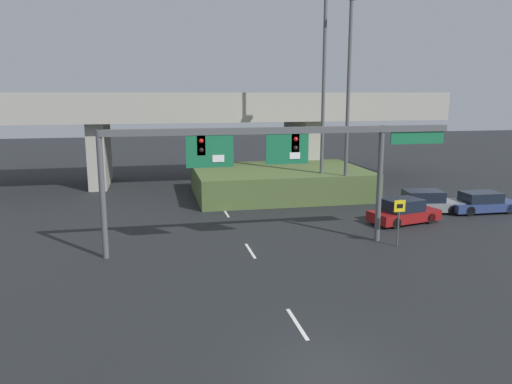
{
  "coord_description": "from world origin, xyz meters",
  "views": [
    {
      "loc": [
        -4.62,
        -12.21,
        7.72
      ],
      "look_at": [
        0.0,
        9.71,
        3.25
      ],
      "focal_mm": 35.0,
      "sensor_mm": 36.0,
      "label": 1
    }
  ],
  "objects_px": {
    "signal_gantry": "(272,150)",
    "parked_sedan_mid_right": "(425,202)",
    "highway_light_pole_far": "(348,98)",
    "parked_sedan_far_right": "(482,203)",
    "speed_limit_sign": "(399,216)",
    "highway_light_pole_near": "(324,75)",
    "parked_sedan_near_right": "(403,212)"
  },
  "relations": [
    {
      "from": "signal_gantry",
      "to": "highway_light_pole_near",
      "type": "height_order",
      "value": "highway_light_pole_near"
    },
    {
      "from": "highway_light_pole_near",
      "to": "parked_sedan_mid_right",
      "type": "bearing_deg",
      "value": -40.93
    },
    {
      "from": "parked_sedan_near_right",
      "to": "parked_sedan_far_right",
      "type": "bearing_deg",
      "value": -0.93
    },
    {
      "from": "highway_light_pole_near",
      "to": "parked_sedan_near_right",
      "type": "height_order",
      "value": "highway_light_pole_near"
    },
    {
      "from": "speed_limit_sign",
      "to": "parked_sedan_near_right",
      "type": "bearing_deg",
      "value": 58.83
    },
    {
      "from": "signal_gantry",
      "to": "parked_sedan_far_right",
      "type": "xyz_separation_m",
      "value": [
        15.3,
        4.55,
        -4.34
      ]
    },
    {
      "from": "parked_sedan_near_right",
      "to": "highway_light_pole_far",
      "type": "bearing_deg",
      "value": 91.69
    },
    {
      "from": "highway_light_pole_near",
      "to": "parked_sedan_mid_right",
      "type": "xyz_separation_m",
      "value": [
        5.5,
        -4.77,
        -8.23
      ]
    },
    {
      "from": "parked_sedan_mid_right",
      "to": "highway_light_pole_near",
      "type": "bearing_deg",
      "value": 147.38
    },
    {
      "from": "signal_gantry",
      "to": "parked_sedan_near_right",
      "type": "xyz_separation_m",
      "value": [
        8.91,
        3.12,
        -4.29
      ]
    },
    {
      "from": "highway_light_pole_near",
      "to": "parked_sedan_mid_right",
      "type": "height_order",
      "value": "highway_light_pole_near"
    },
    {
      "from": "parked_sedan_near_right",
      "to": "parked_sedan_mid_right",
      "type": "height_order",
      "value": "parked_sedan_near_right"
    },
    {
      "from": "highway_light_pole_far",
      "to": "parked_sedan_near_right",
      "type": "height_order",
      "value": "highway_light_pole_far"
    },
    {
      "from": "parked_sedan_mid_right",
      "to": "parked_sedan_far_right",
      "type": "xyz_separation_m",
      "value": [
        3.68,
        -0.77,
        -0.04
      ]
    },
    {
      "from": "speed_limit_sign",
      "to": "highway_light_pole_near",
      "type": "distance_m",
      "value": 13.4
    },
    {
      "from": "signal_gantry",
      "to": "parked_sedan_mid_right",
      "type": "bearing_deg",
      "value": 24.61
    },
    {
      "from": "highway_light_pole_near",
      "to": "parked_sedan_near_right",
      "type": "relative_size",
      "value": 3.73
    },
    {
      "from": "signal_gantry",
      "to": "highway_light_pole_far",
      "type": "relative_size",
      "value": 1.26
    },
    {
      "from": "highway_light_pole_near",
      "to": "highway_light_pole_far",
      "type": "relative_size",
      "value": 1.22
    },
    {
      "from": "parked_sedan_far_right",
      "to": "highway_light_pole_far",
      "type": "bearing_deg",
      "value": 153.52
    },
    {
      "from": "speed_limit_sign",
      "to": "parked_sedan_near_right",
      "type": "distance_m",
      "value": 5.08
    },
    {
      "from": "highway_light_pole_far",
      "to": "parked_sedan_far_right",
      "type": "relative_size",
      "value": 3.0
    },
    {
      "from": "parked_sedan_near_right",
      "to": "parked_sedan_mid_right",
      "type": "bearing_deg",
      "value": 25.59
    },
    {
      "from": "highway_light_pole_near",
      "to": "parked_sedan_mid_right",
      "type": "relative_size",
      "value": 3.52
    },
    {
      "from": "speed_limit_sign",
      "to": "parked_sedan_mid_right",
      "type": "xyz_separation_m",
      "value": [
        5.29,
        6.47,
        -0.94
      ]
    },
    {
      "from": "highway_light_pole_far",
      "to": "parked_sedan_far_right",
      "type": "xyz_separation_m",
      "value": [
        7.91,
        -4.14,
        -6.71
      ]
    },
    {
      "from": "parked_sedan_near_right",
      "to": "parked_sedan_mid_right",
      "type": "relative_size",
      "value": 0.94
    },
    {
      "from": "highway_light_pole_near",
      "to": "parked_sedan_mid_right",
      "type": "distance_m",
      "value": 10.99
    },
    {
      "from": "parked_sedan_mid_right",
      "to": "parked_sedan_far_right",
      "type": "relative_size",
      "value": 1.05
    },
    {
      "from": "highway_light_pole_far",
      "to": "parked_sedan_near_right",
      "type": "relative_size",
      "value": 3.04
    },
    {
      "from": "signal_gantry",
      "to": "highway_light_pole_far",
      "type": "distance_m",
      "value": 11.65
    },
    {
      "from": "speed_limit_sign",
      "to": "parked_sedan_far_right",
      "type": "height_order",
      "value": "speed_limit_sign"
    }
  ]
}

